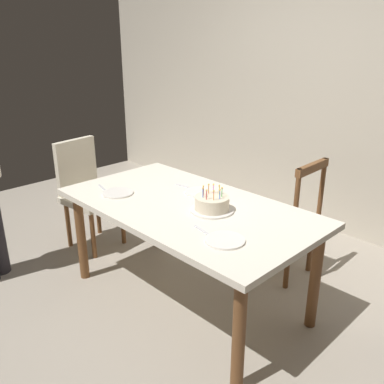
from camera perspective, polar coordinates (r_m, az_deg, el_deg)
The scene contains 12 objects.
ground at distance 3.08m, azimuth -0.67°, elevation -14.54°, with size 6.40×6.40×0.00m, color #9E9384.
back_wall at distance 4.05m, azimuth 19.02°, elevation 12.86°, with size 6.40×0.10×2.60m, color beige.
dining_table at distance 2.75m, azimuth -0.73°, elevation -3.30°, with size 1.75×0.95×0.74m.
birthday_cake at distance 2.60m, azimuth 2.80°, elevation -1.70°, with size 0.28×0.28×0.16m.
plate_near_celebrant at distance 2.95m, azimuth -10.28°, elevation -0.12°, with size 0.22×0.22×0.01m, color white.
plate_far_side at distance 2.92m, azimuth 1.12°, elevation 0.00°, with size 0.22×0.22×0.01m, color white.
plate_near_guest at distance 2.25m, azimuth 4.61°, elevation -6.68°, with size 0.22×0.22×0.01m, color white.
fork_near_celebrant at distance 3.06m, azimuth -12.26°, elevation 0.50°, with size 0.18×0.02×0.01m, color silver.
fork_far_side at distance 3.03m, azimuth -0.91°, elevation 0.76°, with size 0.18×0.02×0.01m, color silver.
fork_near_guest at distance 2.34m, azimuth 1.64°, elevation -5.49°, with size 0.18×0.02×0.01m, color silver.
chair_spindle_back at distance 3.25m, azimuth 12.98°, elevation -3.82°, with size 0.45×0.45×0.95m.
chair_upholstered at distance 3.74m, azimuth -14.50°, elevation 0.59°, with size 0.50×0.49×0.95m.
Camera 1 is at (1.82, -1.73, 1.78)m, focal length 38.38 mm.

